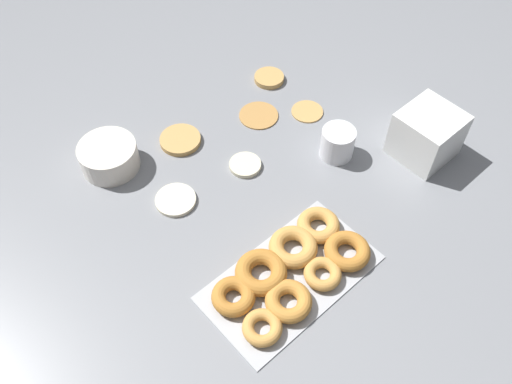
{
  "coord_description": "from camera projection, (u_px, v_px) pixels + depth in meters",
  "views": [
    {
      "loc": [
        -0.61,
        -0.67,
        1.06
      ],
      "look_at": [
        -0.08,
        -0.08,
        0.04
      ],
      "focal_mm": 38.0,
      "sensor_mm": 36.0,
      "label": 1
    }
  ],
  "objects": [
    {
      "name": "batter_bowl",
      "position": [
        109.0,
        157.0,
        1.37
      ],
      "size": [
        0.15,
        0.15,
        0.07
      ],
      "color": "silver",
      "rests_on": "ground_plane"
    },
    {
      "name": "pancake_1",
      "position": [
        180.0,
        140.0,
        1.44
      ],
      "size": [
        0.11,
        0.11,
        0.01
      ],
      "primitive_type": "cylinder",
      "color": "tan",
      "rests_on": "ground_plane"
    },
    {
      "name": "pancake_0",
      "position": [
        176.0,
        200.0,
        1.32
      ],
      "size": [
        0.1,
        0.1,
        0.01
      ],
      "primitive_type": "cylinder",
      "color": "beige",
      "rests_on": "ground_plane"
    },
    {
      "name": "donut_tray",
      "position": [
        291.0,
        270.0,
        1.18
      ],
      "size": [
        0.39,
        0.21,
        0.04
      ],
      "color": "#ADAFB5",
      "rests_on": "ground_plane"
    },
    {
      "name": "pancake_3",
      "position": [
        269.0,
        78.0,
        1.59
      ],
      "size": [
        0.09,
        0.09,
        0.02
      ],
      "primitive_type": "cylinder",
      "color": "tan",
      "rests_on": "ground_plane"
    },
    {
      "name": "container_stack",
      "position": [
        427.0,
        135.0,
        1.37
      ],
      "size": [
        0.14,
        0.14,
        0.13
      ],
      "color": "white",
      "rests_on": "ground_plane"
    },
    {
      "name": "pancake_4",
      "position": [
        245.0,
        165.0,
        1.39
      ],
      "size": [
        0.08,
        0.08,
        0.01
      ],
      "primitive_type": "cylinder",
      "color": "beige",
      "rests_on": "ground_plane"
    },
    {
      "name": "ground_plane",
      "position": [
        259.0,
        166.0,
        1.39
      ],
      "size": [
        3.0,
        3.0,
        0.0
      ],
      "primitive_type": "plane",
      "color": "gray"
    },
    {
      "name": "pancake_5",
      "position": [
        307.0,
        111.0,
        1.51
      ],
      "size": [
        0.09,
        0.09,
        0.01
      ],
      "primitive_type": "cylinder",
      "color": "tan",
      "rests_on": "ground_plane"
    },
    {
      "name": "paper_cup",
      "position": [
        337.0,
        143.0,
        1.39
      ],
      "size": [
        0.09,
        0.09,
        0.08
      ],
      "color": "white",
      "rests_on": "ground_plane"
    },
    {
      "name": "pancake_2",
      "position": [
        259.0,
        115.0,
        1.5
      ],
      "size": [
        0.11,
        0.11,
        0.01
      ],
      "primitive_type": "cylinder",
      "color": "#B27F42",
      "rests_on": "ground_plane"
    }
  ]
}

